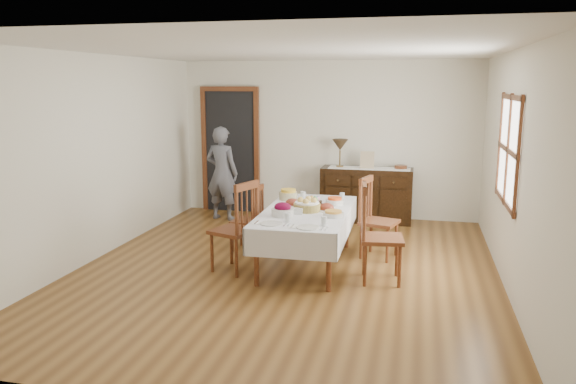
% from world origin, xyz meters
% --- Properties ---
extents(ground, '(6.00, 6.00, 0.00)m').
position_xyz_m(ground, '(0.00, 0.00, 0.00)').
color(ground, brown).
extents(room_shell, '(5.02, 6.02, 2.65)m').
position_xyz_m(room_shell, '(-0.15, 0.42, 1.64)').
color(room_shell, white).
rests_on(room_shell, ground).
extents(dining_table, '(1.06, 2.04, 0.70)m').
position_xyz_m(dining_table, '(0.19, 0.27, 0.61)').
color(dining_table, silver).
rests_on(dining_table, ground).
extents(chair_left_near, '(0.59, 0.59, 1.10)m').
position_xyz_m(chair_left_near, '(-0.56, -0.16, 0.56)').
color(chair_left_near, '#5F2F18').
rests_on(chair_left_near, ground).
extents(chair_left_far, '(0.40, 0.40, 0.89)m').
position_xyz_m(chair_left_far, '(-0.67, 0.72, 0.45)').
color(chair_left_far, '#5F2F18').
rests_on(chair_left_far, ground).
extents(chair_right_near, '(0.52, 0.52, 1.13)m').
position_xyz_m(chair_right_near, '(1.09, -0.12, 0.57)').
color(chair_right_near, '#5F2F18').
rests_on(chair_right_near, ground).
extents(chair_right_far, '(0.54, 0.54, 1.05)m').
position_xyz_m(chair_right_far, '(1.00, 0.81, 0.53)').
color(chair_right_far, '#5F2F18').
rests_on(chair_right_far, ground).
extents(sideboard, '(1.47, 0.53, 0.88)m').
position_xyz_m(sideboard, '(0.70, 2.72, 0.44)').
color(sideboard, black).
rests_on(sideboard, ground).
extents(person, '(0.56, 0.40, 1.65)m').
position_xyz_m(person, '(-1.64, 2.31, 0.82)').
color(person, '#555761').
rests_on(person, ground).
extents(bread_basket, '(0.33, 0.33, 0.17)m').
position_xyz_m(bread_basket, '(0.21, 0.24, 0.76)').
color(bread_basket, olive).
rests_on(bread_basket, dining_table).
extents(egg_basket, '(0.23, 0.23, 0.10)m').
position_xyz_m(egg_basket, '(0.21, 0.64, 0.74)').
color(egg_basket, black).
rests_on(egg_basket, dining_table).
extents(ham_platter_a, '(0.32, 0.32, 0.11)m').
position_xyz_m(ham_platter_a, '(-0.03, 0.49, 0.72)').
color(ham_platter_a, silver).
rests_on(ham_platter_a, dining_table).
extents(ham_platter_b, '(0.28, 0.28, 0.11)m').
position_xyz_m(ham_platter_b, '(0.43, 0.32, 0.73)').
color(ham_platter_b, silver).
rests_on(ham_platter_b, dining_table).
extents(beet_bowl, '(0.26, 0.26, 0.16)m').
position_xyz_m(beet_bowl, '(-0.02, -0.07, 0.76)').
color(beet_bowl, silver).
rests_on(beet_bowl, dining_table).
extents(carrot_bowl, '(0.24, 0.24, 0.10)m').
position_xyz_m(carrot_bowl, '(0.48, 0.68, 0.74)').
color(carrot_bowl, silver).
rests_on(carrot_bowl, dining_table).
extents(pineapple_bowl, '(0.24, 0.24, 0.15)m').
position_xyz_m(pineapple_bowl, '(-0.17, 0.84, 0.76)').
color(pineapple_bowl, '#BFB685').
rests_on(pineapple_bowl, dining_table).
extents(casserole_dish, '(0.25, 0.25, 0.07)m').
position_xyz_m(casserole_dish, '(0.56, 0.03, 0.73)').
color(casserole_dish, silver).
rests_on(casserole_dish, dining_table).
extents(butter_dish, '(0.14, 0.09, 0.07)m').
position_xyz_m(butter_dish, '(0.12, 0.06, 0.73)').
color(butter_dish, silver).
rests_on(butter_dish, dining_table).
extents(setting_left, '(0.42, 0.31, 0.10)m').
position_xyz_m(setting_left, '(-0.01, -0.43, 0.72)').
color(setting_left, silver).
rests_on(setting_left, dining_table).
extents(setting_right, '(0.42, 0.31, 0.10)m').
position_xyz_m(setting_right, '(0.42, -0.51, 0.72)').
color(setting_right, silver).
rests_on(setting_right, dining_table).
extents(glass_far_a, '(0.07, 0.07, 0.11)m').
position_xyz_m(glass_far_a, '(0.02, 0.92, 0.75)').
color(glass_far_a, silver).
rests_on(glass_far_a, dining_table).
extents(glass_far_b, '(0.07, 0.07, 0.11)m').
position_xyz_m(glass_far_b, '(0.54, 0.92, 0.75)').
color(glass_far_b, silver).
rests_on(glass_far_b, dining_table).
extents(runner, '(1.30, 0.35, 0.01)m').
position_xyz_m(runner, '(0.74, 2.68, 0.88)').
color(runner, white).
rests_on(runner, sideboard).
extents(table_lamp, '(0.26, 0.26, 0.46)m').
position_xyz_m(table_lamp, '(0.26, 2.69, 1.24)').
color(table_lamp, brown).
rests_on(table_lamp, sideboard).
extents(picture_frame, '(0.22, 0.08, 0.28)m').
position_xyz_m(picture_frame, '(0.71, 2.64, 1.02)').
color(picture_frame, tan).
rests_on(picture_frame, sideboard).
extents(deco_bowl, '(0.20, 0.20, 0.06)m').
position_xyz_m(deco_bowl, '(1.23, 2.74, 0.91)').
color(deco_bowl, '#5F2F18').
rests_on(deco_bowl, sideboard).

